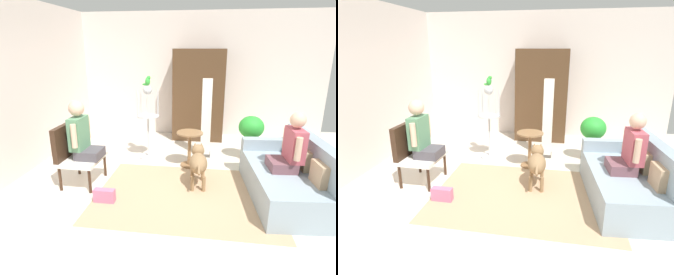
# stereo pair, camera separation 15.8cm
# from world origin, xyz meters

# --- Properties ---
(ground_plane) EXTENTS (7.16, 7.16, 0.00)m
(ground_plane) POSITION_xyz_m (0.00, 0.00, 0.00)
(ground_plane) COLOR beige
(back_wall) EXTENTS (5.91, 0.12, 2.82)m
(back_wall) POSITION_xyz_m (0.00, 3.04, 1.41)
(back_wall) COLOR silver
(back_wall) RESTS_ON ground
(left_wall) EXTENTS (0.12, 6.57, 2.82)m
(left_wall) POSITION_xyz_m (-2.72, 0.30, 1.41)
(left_wall) COLOR silver
(left_wall) RESTS_ON ground
(area_rug) EXTENTS (2.56, 1.92, 0.01)m
(area_rug) POSITION_xyz_m (0.08, -0.10, 0.00)
(area_rug) COLOR tan
(area_rug) RESTS_ON ground
(couch) EXTENTS (1.06, 1.84, 0.86)m
(couch) POSITION_xyz_m (1.52, 0.08, 0.30)
(couch) COLOR #8EA0AD
(couch) RESTS_ON ground
(armchair) EXTENTS (0.58, 0.70, 0.94)m
(armchair) POSITION_xyz_m (-1.66, 0.06, 0.54)
(armchair) COLOR #382316
(armchair) RESTS_ON ground
(person_on_couch) EXTENTS (0.44, 0.55, 0.81)m
(person_on_couch) POSITION_xyz_m (1.48, 0.05, 0.76)
(person_on_couch) COLOR brown
(person_on_armchair) EXTENTS (0.45, 0.53, 0.88)m
(person_on_armchair) POSITION_xyz_m (-1.51, 0.06, 0.80)
(person_on_armchair) COLOR #4B474E
(round_end_table) EXTENTS (0.46, 0.46, 0.63)m
(round_end_table) POSITION_xyz_m (0.05, 0.96, 0.39)
(round_end_table) COLOR olive
(round_end_table) RESTS_ON ground
(dog) EXTENTS (0.31, 0.86, 0.59)m
(dog) POSITION_xyz_m (0.24, 0.28, 0.37)
(dog) COLOR olive
(dog) RESTS_ON ground
(bird_cage_stand) EXTENTS (0.42, 0.42, 1.39)m
(bird_cage_stand) POSITION_xyz_m (-0.75, 1.26, 0.74)
(bird_cage_stand) COLOR silver
(bird_cage_stand) RESTS_ON ground
(parrot) EXTENTS (0.17, 0.10, 0.17)m
(parrot) POSITION_xyz_m (-0.74, 1.26, 1.47)
(parrot) COLOR green
(parrot) RESTS_ON bird_cage_stand
(potted_plant) EXTENTS (0.46, 0.46, 0.84)m
(potted_plant) POSITION_xyz_m (1.16, 1.45, 0.54)
(potted_plant) COLOR #996047
(potted_plant) RESTS_ON ground
(column_lamp) EXTENTS (0.20, 0.20, 1.50)m
(column_lamp) POSITION_xyz_m (0.32, 1.51, 0.74)
(column_lamp) COLOR #4C4742
(column_lamp) RESTS_ON ground
(armoire_cabinet) EXTENTS (1.13, 0.56, 2.01)m
(armoire_cabinet) POSITION_xyz_m (0.12, 2.63, 1.01)
(armoire_cabinet) COLOR #4C331E
(armoire_cabinet) RESTS_ON ground
(handbag) EXTENTS (0.29, 0.11, 0.19)m
(handbag) POSITION_xyz_m (-1.01, -0.45, 0.09)
(handbag) COLOR #D8668C
(handbag) RESTS_ON ground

